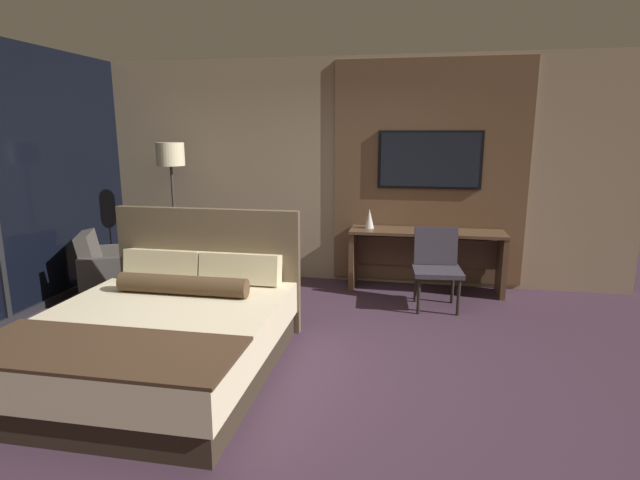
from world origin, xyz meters
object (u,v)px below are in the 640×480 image
floor_lamp (171,166)px  bed (163,333)px  armchair_by_window (116,276)px  vase_tall (369,219)px  tv (430,160)px  desk_chair (436,261)px  desk (426,249)px

floor_lamp → bed: bearing=-66.3°
armchair_by_window → vase_tall: (2.84, 0.99, 0.59)m
vase_tall → tv: bearing=16.0°
desk_chair → vase_tall: vase_tall is taller
desk_chair → armchair_by_window: desk_chair is taller
vase_tall → floor_lamp: bearing=-173.8°
floor_lamp → tv: bearing=8.4°
desk → desk_chair: size_ratio=2.09×
desk_chair → armchair_by_window: 3.66m
tv → armchair_by_window: (-3.53, -1.18, -1.30)m
tv → vase_tall: bearing=-164.0°
armchair_by_window → floor_lamp: 1.47m
desk → armchair_by_window: armchair_by_window is taller
desk → desk_chair: desk_chair is taller
bed → armchair_by_window: bed is taller
tv → bed: bearing=-127.9°
desk → floor_lamp: (-3.12, -0.27, 0.98)m
floor_lamp → vase_tall: size_ratio=7.52×
tv → vase_tall: (-0.69, -0.20, -0.71)m
desk → floor_lamp: size_ratio=1.03×
tv → desk_chair: size_ratio=1.42×
desk → armchair_by_window: size_ratio=1.83×
armchair_by_window → desk: bearing=-100.1°
tv → floor_lamp: 3.16m
floor_lamp → vase_tall: bearing=6.2°
bed → vase_tall: (1.43, 2.53, 0.56)m
vase_tall → desk: bearing=0.4°
vase_tall → armchair_by_window: bearing=-160.8°
desk → vase_tall: size_ratio=7.72×
desk → armchair_by_window: 3.67m
floor_lamp → vase_tall: 2.52m
desk_chair → armchair_by_window: (-3.63, -0.43, -0.24)m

